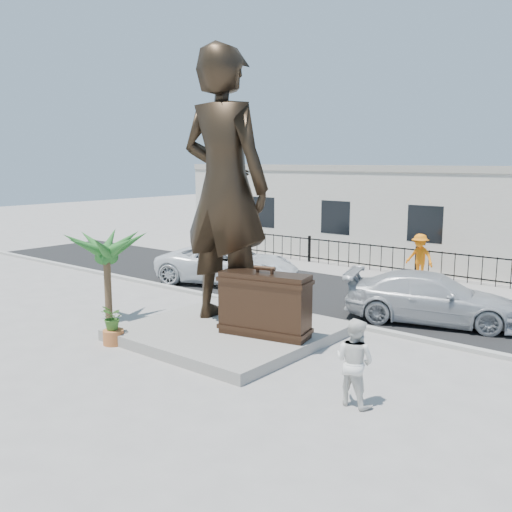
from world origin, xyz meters
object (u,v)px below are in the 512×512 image
(car_white, at_px, (228,264))
(suitcase, at_px, (265,304))
(statue, at_px, (224,187))
(tourist, at_px, (355,362))

(car_white, bearing_deg, suitcase, -150.10)
(statue, xyz_separation_m, tourist, (5.55, -2.21, -3.27))
(tourist, relative_size, car_white, 0.32)
(tourist, bearing_deg, suitcase, -20.68)
(statue, height_order, suitcase, statue)
(statue, relative_size, car_white, 1.36)
(tourist, distance_m, car_white, 11.99)
(suitcase, relative_size, car_white, 0.42)
(suitcase, height_order, tourist, suitcase)
(statue, distance_m, suitcase, 3.57)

